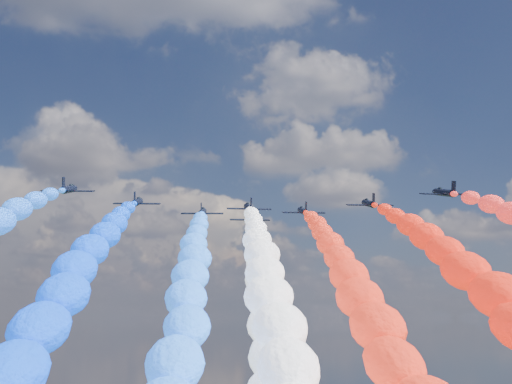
{
  "coord_description": "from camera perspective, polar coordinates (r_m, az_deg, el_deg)",
  "views": [
    {
      "loc": [
        -6.57,
        -127.29,
        78.75
      ],
      "look_at": [
        0.0,
        4.0,
        103.13
      ],
      "focal_mm": 47.83,
      "sensor_mm": 36.0,
      "label": 1
    }
  ],
  "objects": [
    {
      "name": "jet_0",
      "position": [
        124.62,
        -15.39,
        0.22
      ],
      "size": [
        9.07,
        12.39,
        5.24
      ],
      "primitive_type": null,
      "rotation": [
        0.22,
        0.0,
        0.01
      ],
      "color": "black"
    },
    {
      "name": "jet_1",
      "position": [
        135.43,
        -9.89,
        -0.84
      ],
      "size": [
        9.0,
        12.34,
        5.24
      ],
      "primitive_type": null,
      "rotation": [
        0.22,
        0.0,
        0.0
      ],
      "color": "black"
    },
    {
      "name": "trail_1",
      "position": [
        78.3,
        -15.36,
        -9.35
      ],
      "size": [
        7.14,
        109.26,
        47.49
      ],
      "primitive_type": null,
      "color": "#0841F1"
    },
    {
      "name": "jet_2",
      "position": [
        146.39,
        -4.5,
        -1.68
      ],
      "size": [
        9.35,
        12.59,
        5.24
      ],
      "primitive_type": null,
      "rotation": [
        0.22,
        0.0,
        -0.03
      ],
      "color": "black"
    },
    {
      "name": "trail_2",
      "position": [
        88.69,
        -5.71,
        -9.76
      ],
      "size": [
        7.14,
        109.26,
        47.49
      ],
      "primitive_type": null,
      "color": "#2571FF"
    },
    {
      "name": "jet_3",
      "position": [
        139.85,
        -0.61,
        -1.3
      ],
      "size": [
        9.77,
        12.89,
        5.24
      ],
      "primitive_type": null,
      "rotation": [
        0.22,
        0.0,
        0.07
      ],
      "color": "black"
    },
    {
      "name": "trail_3",
      "position": [
        82.1,
        0.94,
        -9.75
      ],
      "size": [
        7.14,
        109.26,
        47.49
      ],
      "primitive_type": null,
      "color": "white"
    },
    {
      "name": "jet_4",
      "position": [
        155.46,
        -0.55,
        -2.23
      ],
      "size": [
        9.55,
        12.73,
        5.24
      ],
      "primitive_type": null,
      "rotation": [
        0.22,
        0.0,
        0.05
      ],
      "color": "black"
    },
    {
      "name": "trail_4",
      "position": [
        97.89,
        0.78,
        -9.88
      ],
      "size": [
        7.14,
        109.26,
        47.49
      ],
      "primitive_type": null,
      "color": "white"
    },
    {
      "name": "jet_5",
      "position": [
        145.03,
        3.96,
        -1.6
      ],
      "size": [
        9.26,
        12.52,
        5.24
      ],
      "primitive_type": null,
      "rotation": [
        0.22,
        0.0,
        0.02
      ],
      "color": "black"
    },
    {
      "name": "trail_5",
      "position": [
        87.93,
        8.5,
        -9.69
      ],
      "size": [
        7.14,
        109.26,
        47.49
      ],
      "primitive_type": null,
      "color": "red"
    },
    {
      "name": "jet_6",
      "position": [
        136.92,
        9.43,
        -0.96
      ],
      "size": [
        8.99,
        12.33,
        5.24
      ],
      "primitive_type": null,
      "rotation": [
        0.22,
        0.0,
        -0.0
      ],
      "color": "black"
    },
    {
      "name": "trail_6",
      "position": [
        81.27,
        18.32,
        -9.22
      ],
      "size": [
        7.14,
        109.26,
        47.49
      ],
      "primitive_type": null,
      "color": "red"
    },
    {
      "name": "jet_7",
      "position": [
        128.01,
        15.48,
        -0.05
      ],
      "size": [
        9.74,
        12.86,
        5.24
      ],
      "primitive_type": null,
      "rotation": [
        0.22,
        0.0,
        0.06
      ],
      "color": "black"
    }
  ]
}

